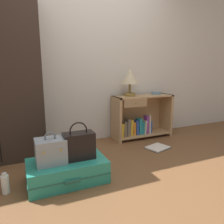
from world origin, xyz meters
The scene contains 10 objects.
ground_plane centered at (0.00, 0.00, 0.00)m, with size 9.00×9.00×0.00m, color brown.
back_wall centered at (0.00, 1.50, 1.30)m, with size 6.40×0.10×2.60m, color silver.
bookshelf centered at (0.83, 1.27, 0.32)m, with size 0.96×0.35×0.68m.
table_lamp centered at (0.63, 1.26, 0.95)m, with size 0.26×0.26×0.41m.
bowl centered at (1.13, 1.28, 0.70)m, with size 0.15×0.15×0.04m, color slate.
suitcase_large centered at (-0.55, 0.35, 0.11)m, with size 0.77×0.45×0.22m.
train_case centered at (-0.70, 0.35, 0.34)m, with size 0.28×0.23×0.31m.
handbag centered at (-0.42, 0.35, 0.36)m, with size 0.30×0.16×0.38m.
bottle centered at (-1.11, 0.36, 0.09)m, with size 0.07×0.07×0.19m.
open_book_on_floor centered at (0.80, 0.73, 0.01)m, with size 0.36×0.32×0.02m.
Camera 1 is at (-0.94, -1.65, 1.13)m, focal length 34.79 mm.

